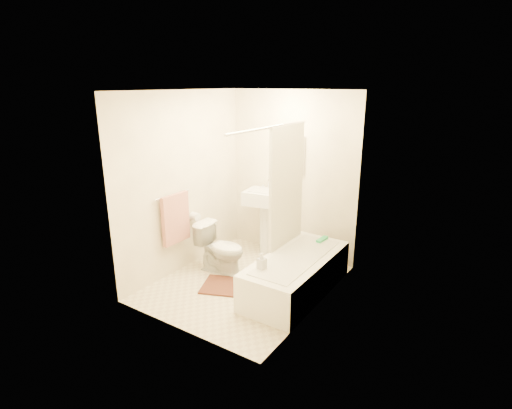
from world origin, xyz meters
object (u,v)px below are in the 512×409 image
Objects in this scene: sink at (265,220)px; bathtub at (296,274)px; soap_bottle at (262,261)px; toilet at (221,249)px; bath_mat at (229,286)px.

sink reaches higher than bathtub.
bathtub is 0.63m from soap_bottle.
bathtub is at bearing -48.22° from sink.
bathtub is at bearing 69.47° from soap_bottle.
toilet is 0.56m from bath_mat.
bath_mat is at bearing -133.48° from toilet.
sink is at bearing 140.52° from bathtub.
toilet reaches higher than soap_bottle.
bathtub is at bearing 26.03° from bath_mat.
toilet is 3.50× the size of soap_bottle.
bathtub is (0.94, -0.78, -0.31)m from sink.
sink is (0.17, 0.85, 0.20)m from toilet.
soap_bottle is (0.57, -0.13, 0.54)m from bath_mat.
bathtub is 0.87m from bath_mat.
bath_mat is at bearing -89.68° from sink.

